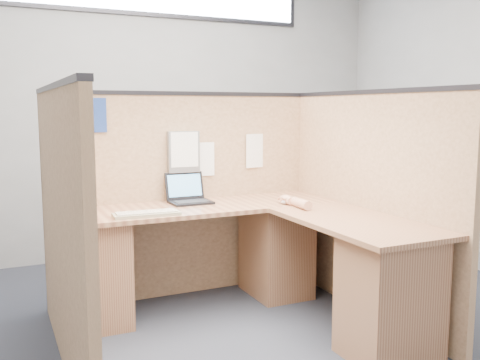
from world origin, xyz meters
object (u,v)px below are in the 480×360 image
l_desk (249,263)px  laptop (188,195)px  keyboard (147,214)px  mouse (286,201)px

l_desk → laptop: (-0.23, 0.55, 0.39)m
l_desk → keyboard: keyboard is taller
laptop → mouse: size_ratio=3.01×
keyboard → l_desk: bearing=-13.9°
l_desk → keyboard: bearing=163.3°
laptop → keyboard: (-0.41, -0.36, -0.04)m
l_desk → laptop: 0.71m
laptop → mouse: bearing=-31.3°
keyboard → mouse: size_ratio=4.41×
laptop → mouse: 0.71m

